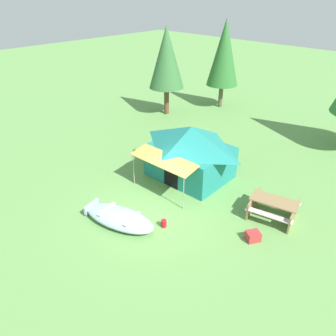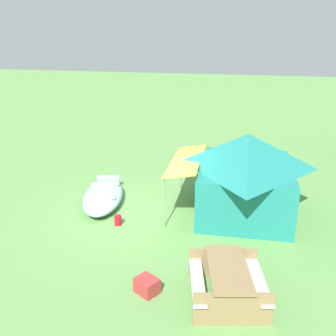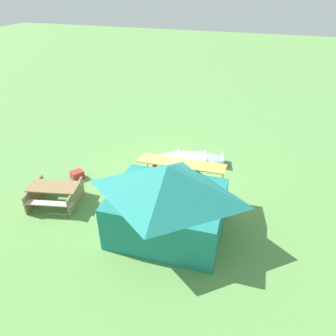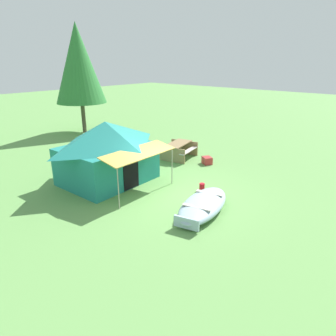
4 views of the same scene
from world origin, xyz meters
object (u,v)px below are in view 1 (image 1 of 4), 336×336
(pine_tree_back_right, at_px, (166,58))
(picnic_table, at_px, (273,206))
(beached_rowboat, at_px, (119,217))
(fuel_can, at_px, (164,223))
(canvas_cabin_tent, at_px, (190,151))
(cooler_box, at_px, (253,236))
(pine_tree_back_left, at_px, (224,53))

(pine_tree_back_right, bearing_deg, picnic_table, -26.48)
(pine_tree_back_right, bearing_deg, beached_rowboat, -54.53)
(picnic_table, bearing_deg, fuel_can, -128.03)
(beached_rowboat, distance_m, pine_tree_back_right, 12.23)
(canvas_cabin_tent, bearing_deg, cooler_box, -22.19)
(beached_rowboat, height_order, pine_tree_back_left, pine_tree_back_left)
(canvas_cabin_tent, bearing_deg, beached_rowboat, -85.65)
(canvas_cabin_tent, relative_size, picnic_table, 1.88)
(canvas_cabin_tent, height_order, cooler_box, canvas_cabin_tent)
(cooler_box, height_order, pine_tree_back_right, pine_tree_back_right)
(cooler_box, relative_size, fuel_can, 1.61)
(beached_rowboat, bearing_deg, pine_tree_back_right, 125.47)
(canvas_cabin_tent, distance_m, fuel_can, 3.95)
(pine_tree_back_left, bearing_deg, cooler_box, -49.49)
(pine_tree_back_right, bearing_deg, canvas_cabin_tent, -38.66)
(pine_tree_back_left, bearing_deg, picnic_table, -45.24)
(beached_rowboat, bearing_deg, picnic_table, 47.40)
(cooler_box, bearing_deg, pine_tree_back_right, 147.31)
(cooler_box, height_order, pine_tree_back_left, pine_tree_back_left)
(beached_rowboat, relative_size, fuel_can, 10.95)
(beached_rowboat, relative_size, picnic_table, 1.56)
(cooler_box, distance_m, pine_tree_back_left, 14.45)
(pine_tree_back_left, relative_size, pine_tree_back_right, 1.05)
(canvas_cabin_tent, xyz_separation_m, pine_tree_back_right, (-6.48, 5.18, 2.39))
(fuel_can, xyz_separation_m, pine_tree_back_left, (-6.40, 12.27, 3.54))
(beached_rowboat, distance_m, cooler_box, 4.81)
(pine_tree_back_left, bearing_deg, beached_rowboat, -69.12)
(pine_tree_back_left, bearing_deg, pine_tree_back_right, -115.54)
(fuel_can, height_order, pine_tree_back_left, pine_tree_back_left)
(fuel_can, xyz_separation_m, pine_tree_back_right, (-8.16, 8.58, 3.51))
(picnic_table, distance_m, pine_tree_back_left, 13.10)
(beached_rowboat, relative_size, cooler_box, 6.78)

